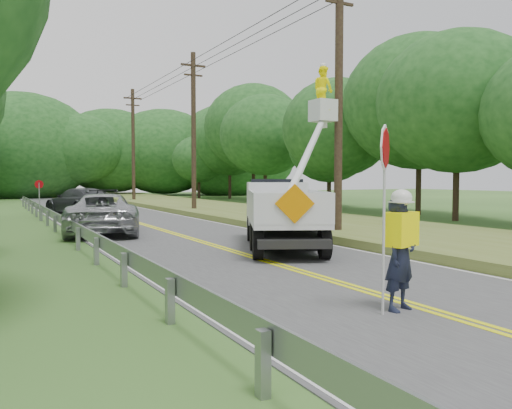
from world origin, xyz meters
name	(u,v)px	position (x,y,z in m)	size (l,w,h in m)	color
ground	(416,307)	(0.00, 0.00, 0.00)	(140.00, 140.00, 0.00)	#385D27
road	(167,231)	(0.00, 14.00, 0.01)	(7.20, 96.00, 0.03)	#434346
guardrail	(60,221)	(-4.02, 14.91, 0.55)	(0.18, 48.00, 0.77)	gray
utility_poles	(243,118)	(5.00, 17.02, 5.27)	(1.60, 43.30, 10.00)	black
tall_grass_verge	(310,221)	(7.10, 14.00, 0.15)	(7.00, 96.00, 0.30)	#5E6F29
treeline_right	(328,125)	(15.58, 24.45, 6.06)	(11.24, 52.68, 11.29)	#332319
treeline_horizon	(65,149)	(1.50, 56.10, 5.50)	(58.61, 15.18, 12.62)	#194519
flagger	(400,246)	(-0.47, -0.09, 1.11)	(1.14, 0.64, 3.07)	#191E33
bucket_truck	(284,201)	(2.28, 8.33, 1.46)	(5.17, 6.51, 6.22)	black
suv_silver	(103,213)	(-2.47, 14.33, 0.82)	(2.64, 5.74, 1.59)	#A4A6AB
suv_darkgrey	(79,201)	(-1.55, 26.38, 0.81)	(2.22, 5.45, 1.58)	#333539
stop_sign_permanent	(39,194)	(-4.15, 22.29, 1.36)	(0.45, 0.06, 2.11)	gray
yard_sign	(399,229)	(5.63, 6.45, 0.51)	(0.47, 0.20, 0.71)	white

